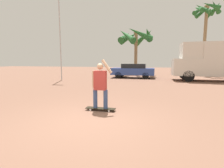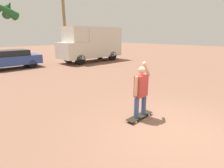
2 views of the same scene
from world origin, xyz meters
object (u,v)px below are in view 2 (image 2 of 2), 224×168
(person_skateboarder, at_px, (141,89))
(parked_car_blue, at_px, (10,59))
(camper_van, at_px, (92,43))
(skateboard, at_px, (140,116))

(person_skateboarder, height_order, parked_car_blue, person_skateboarder)
(person_skateboarder, bearing_deg, camper_van, 58.20)
(skateboard, relative_size, camper_van, 0.17)
(person_skateboarder, distance_m, camper_van, 12.17)
(camper_van, distance_m, parked_car_blue, 6.84)
(skateboard, bearing_deg, parked_car_blue, 91.37)
(person_skateboarder, height_order, camper_van, camper_van)
(skateboard, relative_size, parked_car_blue, 0.24)
(person_skateboarder, bearing_deg, parked_car_blue, 91.36)
(skateboard, xyz_separation_m, person_skateboarder, (-0.00, -0.00, 0.85))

